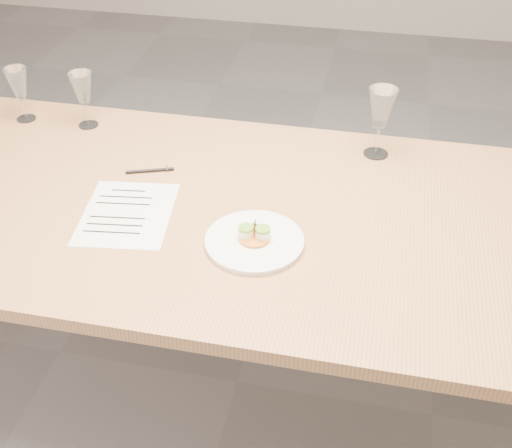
% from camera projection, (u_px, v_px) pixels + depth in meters
% --- Properties ---
extents(ground, '(7.00, 7.00, 0.00)m').
position_uv_depth(ground, '(237.00, 382.00, 2.24)').
color(ground, slate).
rests_on(ground, ground).
extents(dining_table, '(2.40, 1.00, 0.75)m').
position_uv_depth(dining_table, '(233.00, 227.00, 1.83)').
color(dining_table, '#B07C4C').
rests_on(dining_table, ground).
extents(dinner_plate, '(0.26, 0.26, 0.07)m').
position_uv_depth(dinner_plate, '(255.00, 241.00, 1.65)').
color(dinner_plate, white).
rests_on(dinner_plate, dining_table).
extents(recipe_sheet, '(0.28, 0.34, 0.00)m').
position_uv_depth(recipe_sheet, '(127.00, 213.00, 1.76)').
color(recipe_sheet, white).
rests_on(recipe_sheet, dining_table).
extents(ballpoint_pen, '(0.14, 0.06, 0.01)m').
position_uv_depth(ballpoint_pen, '(150.00, 171.00, 1.93)').
color(ballpoint_pen, black).
rests_on(ballpoint_pen, dining_table).
extents(wine_glass_0, '(0.07, 0.07, 0.19)m').
position_uv_depth(wine_glass_0, '(18.00, 84.00, 2.13)').
color(wine_glass_0, white).
rests_on(wine_glass_0, dining_table).
extents(wine_glass_1, '(0.08, 0.08, 0.19)m').
position_uv_depth(wine_glass_1, '(82.00, 89.00, 2.09)').
color(wine_glass_1, white).
rests_on(wine_glass_1, dining_table).
extents(wine_glass_2, '(0.09, 0.09, 0.22)m').
position_uv_depth(wine_glass_2, '(381.00, 110.00, 1.92)').
color(wine_glass_2, white).
rests_on(wine_glass_2, dining_table).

